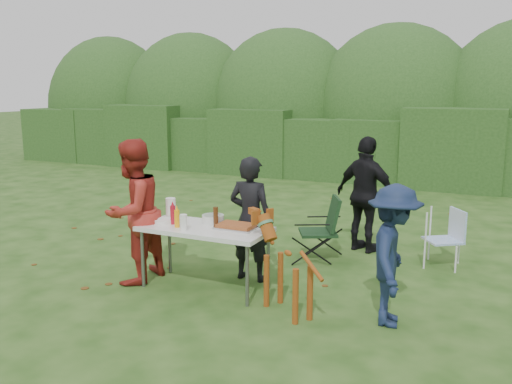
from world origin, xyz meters
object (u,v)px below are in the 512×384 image
at_px(folding_table, 205,231).
at_px(dog, 288,268).
at_px(beer_bottle, 216,217).
at_px(person_red_jacket, 133,212).
at_px(mustard_bottle, 177,219).
at_px(person_black_puffy, 366,195).
at_px(ketchup_bottle, 173,215).
at_px(child, 393,255).
at_px(lawn_chair, 443,238).
at_px(camping_chair, 318,229).
at_px(paper_towel_roll, 171,209).
at_px(person_cook, 251,219).

height_order(folding_table, dog, dog).
relative_size(dog, beer_bottle, 4.32).
height_order(folding_table, person_red_jacket, person_red_jacket).
relative_size(folding_table, dog, 1.45).
bearing_deg(mustard_bottle, person_black_puffy, 56.01).
xyz_separation_m(folding_table, ketchup_bottle, (-0.40, -0.05, 0.16)).
distance_m(child, lawn_chair, 2.10).
height_order(dog, ketchup_bottle, dog).
bearing_deg(person_red_jacket, dog, 88.69).
relative_size(dog, camping_chair, 1.17).
relative_size(mustard_bottle, paper_towel_roll, 0.77).
bearing_deg(folding_table, lawn_chair, 39.58).
distance_m(person_cook, lawn_chair, 2.58).
relative_size(person_cook, dog, 1.47).
relative_size(person_red_jacket, camping_chair, 1.95).
distance_m(person_cook, beer_bottle, 0.52).
xyz_separation_m(dog, beer_bottle, (-1.00, 0.28, 0.37)).
height_order(person_black_puffy, mustard_bottle, person_black_puffy).
height_order(folding_table, lawn_chair, lawn_chair).
bearing_deg(camping_chair, folding_table, 34.07).
distance_m(person_red_jacket, lawn_chair, 3.97).
bearing_deg(lawn_chair, paper_towel_roll, -2.39).
xyz_separation_m(person_cook, person_black_puffy, (0.98, 1.74, 0.06)).
bearing_deg(person_cook, child, 163.96).
relative_size(person_black_puffy, camping_chair, 1.87).
bearing_deg(folding_table, camping_chair, 61.06).
bearing_deg(dog, camping_chair, -48.59).
bearing_deg(paper_towel_roll, ketchup_bottle, -50.88).
distance_m(person_red_jacket, paper_towel_roll, 0.45).
bearing_deg(child, lawn_chair, -15.44).
xyz_separation_m(child, dog, (-1.02, -0.20, -0.21)).
distance_m(person_cook, ketchup_bottle, 0.93).
height_order(camping_chair, ketchup_bottle, ketchup_bottle).
bearing_deg(camping_chair, person_red_jacket, 17.18).
bearing_deg(ketchup_bottle, folding_table, 6.76).
relative_size(camping_chair, beer_bottle, 3.68).
xyz_separation_m(person_red_jacket, dog, (2.03, -0.11, -0.37)).
height_order(camping_chair, mustard_bottle, mustard_bottle).
relative_size(beer_bottle, paper_towel_roll, 0.92).
bearing_deg(beer_bottle, person_red_jacket, -170.08).
relative_size(child, ketchup_bottle, 6.40).
bearing_deg(paper_towel_roll, camping_chair, 44.65).
distance_m(person_red_jacket, ketchup_bottle, 0.51).
xyz_separation_m(child, ketchup_bottle, (-2.56, 0.01, 0.15)).
xyz_separation_m(person_black_puffy, beer_bottle, (-1.20, -2.21, 0.04)).
bearing_deg(camping_chair, dog, 71.80).
height_order(person_cook, person_black_puffy, person_black_puffy).
relative_size(folding_table, paper_towel_roll, 5.77).
bearing_deg(person_black_puffy, child, 130.65).
relative_size(camping_chair, paper_towel_roll, 3.40).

